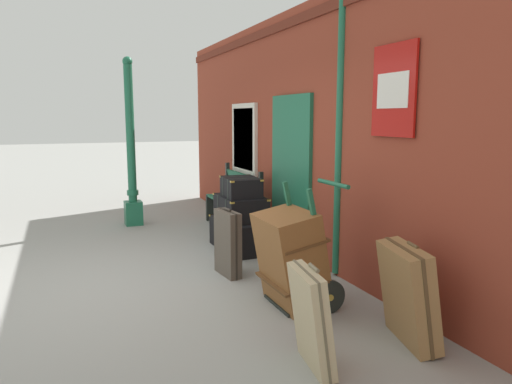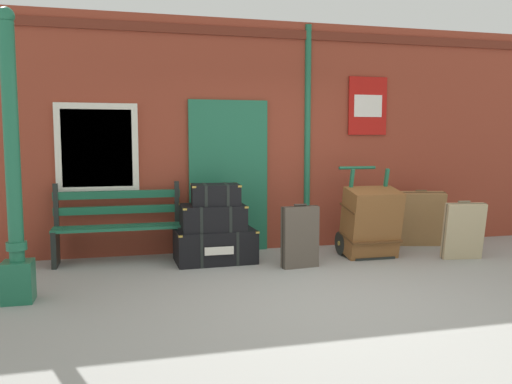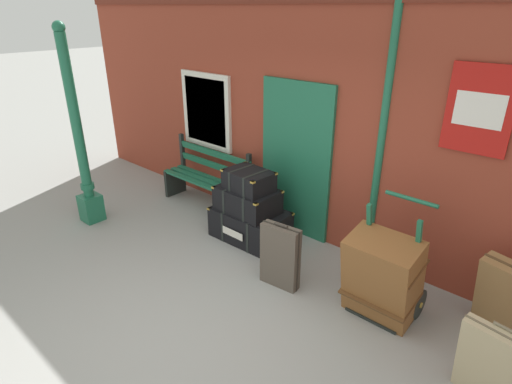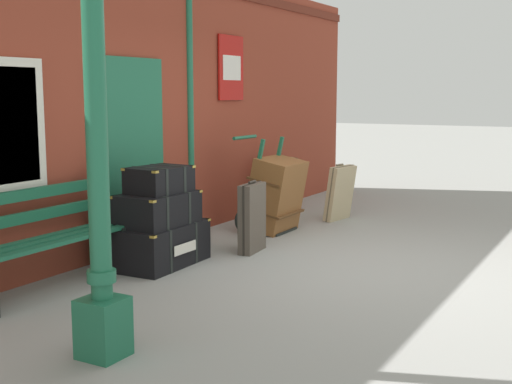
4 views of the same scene
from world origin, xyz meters
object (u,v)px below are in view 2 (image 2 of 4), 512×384
steamer_trunk_top (215,194)px  suitcase_caramel (463,231)px  porters_trolley (365,235)px  large_brown_trunk (371,222)px  suitcase_brown (421,219)px  platform_bench (119,227)px  suitcase_umber (300,237)px  steamer_trunk_base (215,245)px  lamp_post (14,195)px  steamer_trunk_middle (213,217)px

steamer_trunk_top → suitcase_caramel: bearing=-11.6°
porters_trolley → steamer_trunk_top: bearing=177.9°
large_brown_trunk → suitcase_caramel: size_ratio=1.22×
porters_trolley → suitcase_brown: 1.13m
platform_bench → suitcase_umber: (2.15, -0.86, -0.07)m
steamer_trunk_base → suitcase_caramel: suitcase_caramel is taller
porters_trolley → large_brown_trunk: size_ratio=1.26×
lamp_post → suitcase_brown: lamp_post is taller
lamp_post → large_brown_trunk: (4.16, 0.90, -0.57)m
suitcase_umber → suitcase_caramel: 2.21m
platform_bench → suitcase_umber: bearing=-21.8°
suitcase_brown → large_brown_trunk: bearing=-154.1°
porters_trolley → suitcase_caramel: bearing=-26.9°
steamer_trunk_middle → large_brown_trunk: 2.09m
suitcase_caramel → large_brown_trunk: bearing=160.7°
steamer_trunk_base → steamer_trunk_top: 0.66m
platform_bench → suitcase_umber: platform_bench is taller
steamer_trunk_middle → suitcase_umber: bearing=-28.2°
steamer_trunk_base → steamer_trunk_middle: (-0.03, -0.02, 0.37)m
lamp_post → porters_trolley: lamp_post is taller
suitcase_caramel → steamer_trunk_base: bearing=168.0°
suitcase_brown → suitcase_umber: (-2.15, -0.79, -0.03)m
steamer_trunk_top → suitcase_umber: steamer_trunk_top is taller
lamp_post → suitcase_umber: (3.08, 0.63, -0.67)m
steamer_trunk_top → suitcase_caramel: steamer_trunk_top is taller
suitcase_brown → platform_bench: bearing=179.0°
steamer_trunk_middle → suitcase_umber: size_ratio=1.03×
steamer_trunk_base → suitcase_brown: size_ratio=1.24×
platform_bench → lamp_post: bearing=-121.9°
platform_bench → steamer_trunk_base: size_ratio=1.55×
lamp_post → suitcase_umber: size_ratio=3.51×
steamer_trunk_base → suitcase_umber: 1.12m
steamer_trunk_base → suitcase_brown: (3.11, 0.24, 0.19)m
steamer_trunk_middle → large_brown_trunk: (2.07, -0.26, -0.11)m
platform_bench → porters_trolley: size_ratio=1.34×
large_brown_trunk → platform_bench: bearing=169.6°
lamp_post → suitcase_brown: bearing=15.2°
steamer_trunk_middle → suitcase_brown: suitcase_brown is taller
large_brown_trunk → suitcase_brown: size_ratio=1.14×
lamp_post → suitcase_brown: 5.45m
steamer_trunk_base → large_brown_trunk: 2.08m
suitcase_brown → suitcase_umber: bearing=-159.8°
large_brown_trunk → suitcase_umber: (-1.08, -0.27, -0.10)m
steamer_trunk_top → porters_trolley: size_ratio=0.54×
steamer_trunk_base → lamp_post: bearing=-150.9°
steamer_trunk_top → large_brown_trunk: size_ratio=0.68×
large_brown_trunk → suitcase_brown: 1.19m
porters_trolley → suitcase_brown: bearing=17.8°
platform_bench → suitcase_umber: 2.32m
suitcase_brown → steamer_trunk_middle: bearing=-175.3°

